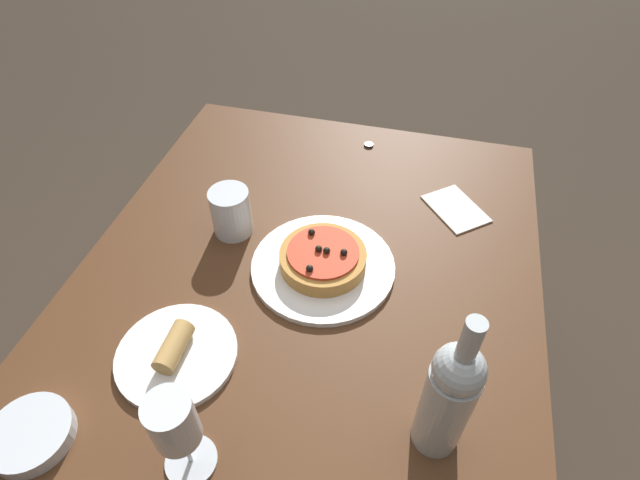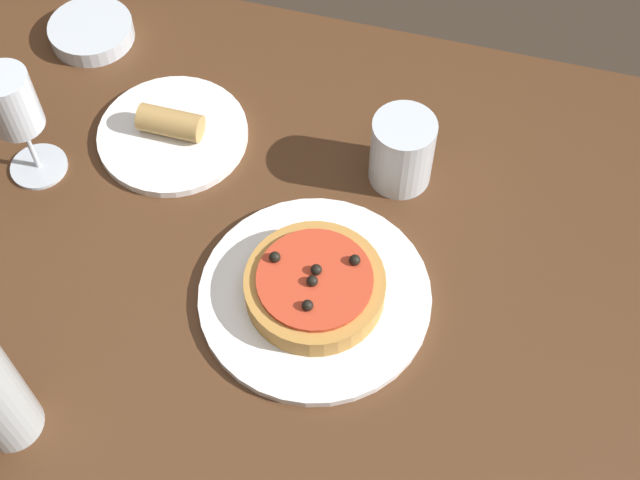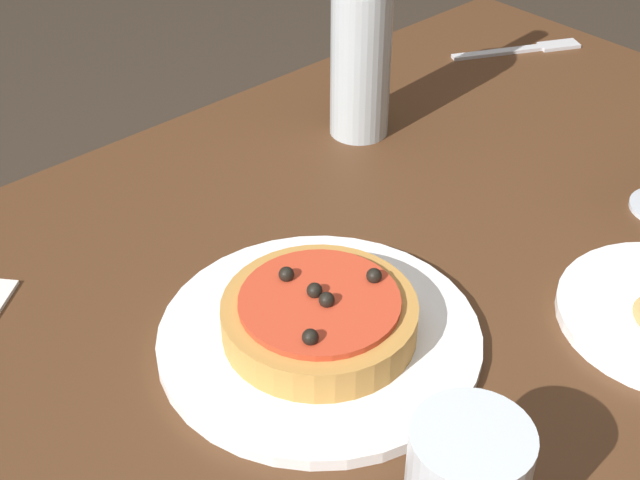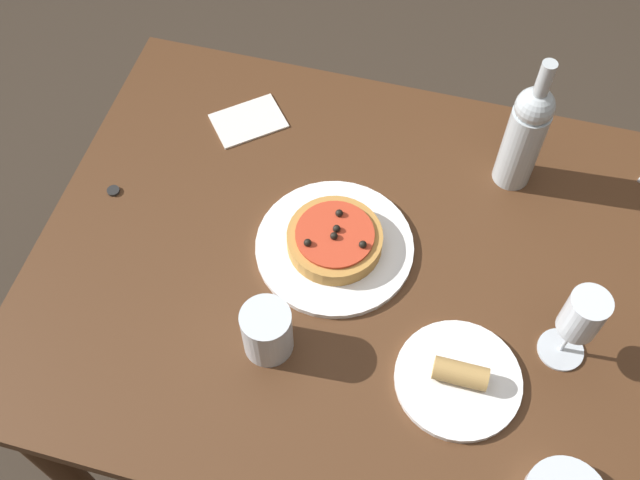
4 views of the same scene
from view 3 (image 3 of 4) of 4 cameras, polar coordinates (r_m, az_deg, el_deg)
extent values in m
cube|color=#4C2D19|center=(0.86, 6.60, -4.97)|extent=(1.28, 0.91, 0.03)
cylinder|color=#4C2D19|center=(1.64, 9.27, 1.44)|extent=(0.06, 0.06, 0.69)
cylinder|color=white|center=(0.80, -0.03, -6.23)|extent=(0.29, 0.29, 0.01)
cylinder|color=#BC843D|center=(0.78, -0.03, -5.03)|extent=(0.17, 0.17, 0.03)
cylinder|color=red|center=(0.77, -0.03, -3.96)|extent=(0.14, 0.14, 0.01)
sphere|color=black|center=(0.73, -0.62, -6.23)|extent=(0.01, 0.01, 0.01)
sphere|color=black|center=(0.77, -0.35, -3.25)|extent=(0.01, 0.01, 0.01)
sphere|color=black|center=(0.79, 3.48, -2.30)|extent=(0.01, 0.01, 0.01)
sphere|color=black|center=(0.79, -2.17, -2.21)|extent=(0.01, 0.01, 0.01)
sphere|color=black|center=(0.76, 0.43, -3.85)|extent=(0.01, 0.01, 0.01)
cylinder|color=#B2BCC1|center=(1.07, 2.61, 11.22)|extent=(0.07, 0.07, 0.18)
cube|color=silver|center=(1.33, 11.27, 11.69)|extent=(0.13, 0.07, 0.00)
cube|color=silver|center=(1.37, 15.03, 11.96)|extent=(0.06, 0.05, 0.00)
camera|label=1|loc=(1.21, 25.40, 44.34)|focal=28.00mm
camera|label=2|loc=(1.07, -45.74, 53.32)|focal=50.00mm
camera|label=4|loc=(0.87, 111.28, 43.57)|focal=42.00mm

